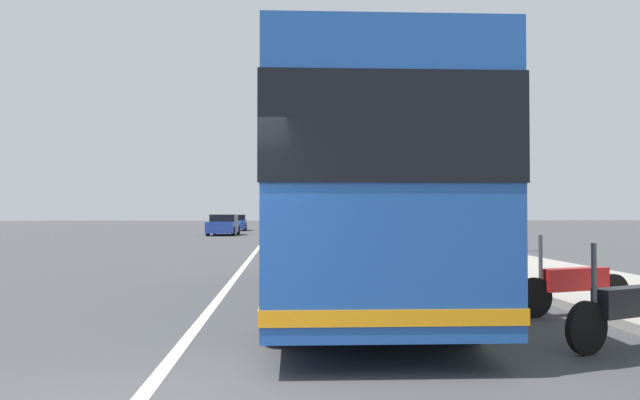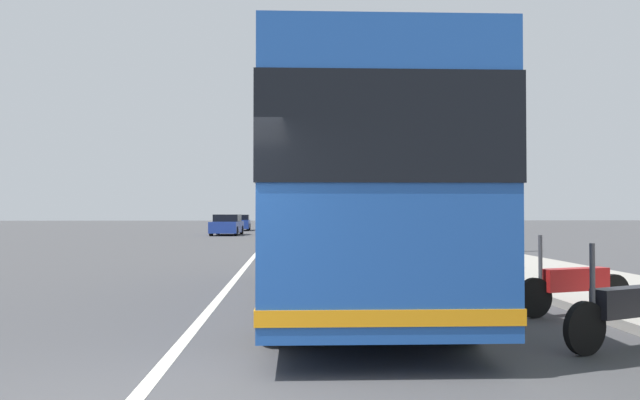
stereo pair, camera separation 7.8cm
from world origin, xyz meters
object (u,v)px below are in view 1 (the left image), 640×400
object	(u,v)px
car_far_distant	(301,223)
utility_pole	(445,146)
motorcycle_nearest_curb	(636,308)
motorcycle_far_end	(574,285)
car_side_street	(296,228)
car_ahead_same_lane	(224,225)
coach_bus	(347,190)
car_oncoming	(236,223)

from	to	relation	value
car_far_distant	utility_pole	xyz separation A→B (m)	(-23.70, -4.95, 3.39)
motorcycle_nearest_curb	motorcycle_far_end	bearing A→B (deg)	-122.58
motorcycle_far_end	utility_pole	distance (m)	14.47
car_side_street	car_ahead_same_lane	xyz separation A→B (m)	(6.20, 4.93, 0.02)
motorcycle_far_end	car_ahead_same_lane	distance (m)	34.63
motorcycle_far_end	car_ahead_same_lane	world-z (taller)	car_ahead_same_lane
coach_bus	car_side_street	xyz separation A→B (m)	(25.79, 0.51, -1.32)
coach_bus	motorcycle_nearest_curb	size ratio (longest dim) A/B	4.76
car_far_distant	car_oncoming	distance (m)	8.63
motorcycle_nearest_curb	car_ahead_same_lane	bearing A→B (deg)	-100.39
coach_bus	car_ahead_same_lane	bearing A→B (deg)	10.21
utility_pole	car_far_distant	bearing A→B (deg)	11.80
motorcycle_nearest_curb	car_oncoming	world-z (taller)	car_oncoming
motorcycle_nearest_curb	car_far_distant	distance (m)	40.02
coach_bus	motorcycle_far_end	bearing A→B (deg)	-113.00
car_oncoming	car_far_distant	bearing A→B (deg)	38.25
coach_bus	car_oncoming	size ratio (longest dim) A/B	2.34
coach_bus	car_oncoming	world-z (taller)	coach_bus
car_ahead_same_lane	car_far_distant	bearing A→B (deg)	129.23
car_ahead_same_lane	utility_pole	distance (m)	22.45
motorcycle_far_end	car_ahead_same_lane	size ratio (longest dim) A/B	0.47
car_side_street	car_oncoming	distance (m)	17.64
motorcycle_nearest_curb	car_oncoming	xyz separation A→B (m)	(46.51, 8.55, 0.19)
motorcycle_nearest_curb	utility_pole	xyz separation A→B (m)	(16.20, -1.94, 3.68)
motorcycle_nearest_curb	car_ahead_same_lane	xyz separation A→B (m)	(35.78, 8.50, 0.22)
car_side_street	utility_pole	bearing A→B (deg)	-158.77
car_ahead_same_lane	coach_bus	bearing A→B (deg)	11.98
car_ahead_same_lane	utility_pole	world-z (taller)	utility_pole
car_ahead_same_lane	car_oncoming	bearing A→B (deg)	-177.39
car_side_street	car_ahead_same_lane	bearing A→B (deg)	37.33
motorcycle_far_end	car_oncoming	world-z (taller)	car_oncoming
motorcycle_nearest_curb	car_side_street	xyz separation A→B (m)	(29.58, 3.57, 0.20)
motorcycle_far_end	car_side_street	xyz separation A→B (m)	(27.29, 3.93, 0.20)
motorcycle_far_end	car_side_street	distance (m)	27.57
coach_bus	car_side_street	distance (m)	25.83
car_side_street	car_far_distant	xyz separation A→B (m)	(10.32, -0.56, 0.09)
car_ahead_same_lane	car_oncoming	xyz separation A→B (m)	(10.73, 0.05, -0.03)
coach_bus	car_far_distant	bearing A→B (deg)	0.47
car_side_street	motorcycle_far_end	bearing A→B (deg)	-172.99
car_ahead_same_lane	car_far_distant	size ratio (longest dim) A/B	1.05
coach_bus	car_side_street	size ratio (longest dim) A/B	2.27
motorcycle_nearest_curb	car_far_distant	xyz separation A→B (m)	(39.90, 3.01, 0.29)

